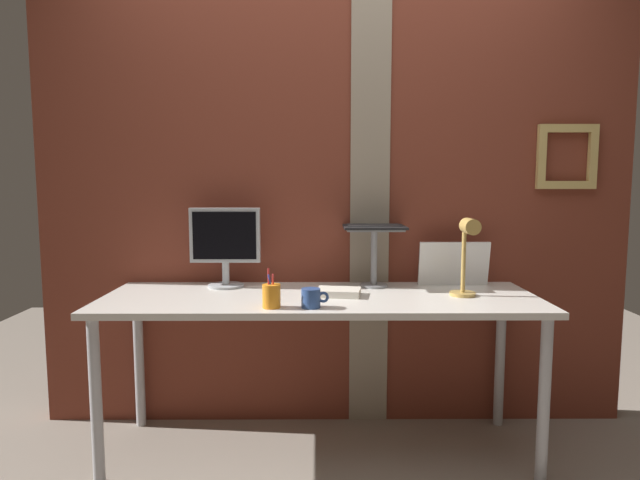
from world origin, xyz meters
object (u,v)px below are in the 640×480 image
desk_lamp (467,249)px  coffee_mug (311,298)px  monitor (225,241)px  laptop (373,217)px  whiteboard_panel (454,264)px  pen_cup (271,296)px

desk_lamp → coffee_mug: desk_lamp is taller
monitor → coffee_mug: bearing=-46.2°
laptop → desk_lamp: 0.53m
whiteboard_panel → coffee_mug: 0.86m
monitor → coffee_mug: monitor is taller
desk_lamp → pen_cup: desk_lamp is taller
desk_lamp → coffee_mug: 0.75m
desk_lamp → whiteboard_panel: bearing=86.8°
monitor → coffee_mug: 0.66m
laptop → desk_lamp: size_ratio=0.84×
monitor → whiteboard_panel: 1.16m
monitor → pen_cup: (0.27, -0.45, -0.18)m
monitor → coffee_mug: size_ratio=3.40×
whiteboard_panel → monitor: bearing=-179.0°
laptop → desk_lamp: bearing=-40.4°
whiteboard_panel → desk_lamp: bearing=-93.2°
monitor → pen_cup: 0.56m
whiteboard_panel → laptop: bearing=174.0°
monitor → pen_cup: bearing=-59.5°
whiteboard_panel → desk_lamp: size_ratio=0.97×
coffee_mug → pen_cup: bearing=180.0°
pen_cup → laptop: bearing=47.3°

